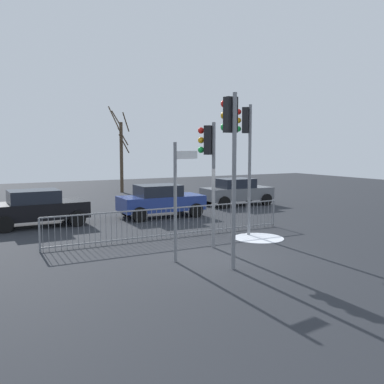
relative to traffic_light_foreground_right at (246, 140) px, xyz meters
The scene contains 11 objects.
ground_plane 4.71m from the traffic_light_foreground_right, 139.63° to the right, with size 60.00×60.00×0.00m, color #26282D.
traffic_light_foreground_right is the anchor object (origin of this frame).
traffic_light_rear_left 2.41m from the traffic_light_foreground_right, 154.37° to the right, with size 0.46×0.48×3.94m.
traffic_light_mid_left 4.38m from the traffic_light_foreground_right, 130.55° to the right, with size 0.34×0.57×4.54m.
direction_sign_post 4.59m from the traffic_light_foreground_right, 151.02° to the right, with size 0.78×0.16×3.31m.
pedestrian_guard_railing 3.88m from the traffic_light_foreground_right, 161.12° to the left, with size 9.04×0.09×1.07m.
car_black_trailing 8.73m from the traffic_light_foreground_right, 139.43° to the left, with size 3.83×1.98×1.47m.
car_blue_mid 5.92m from the traffic_light_foreground_right, 100.92° to the left, with size 3.85×2.01×1.47m.
car_grey_far 8.54m from the traffic_light_foreground_right, 57.85° to the left, with size 3.83×1.98×1.47m.
bare_tree_left 16.25m from the traffic_light_foreground_right, 86.49° to the left, with size 1.39×1.23×5.99m.
snow_patch_kerb 3.48m from the traffic_light_foreground_right, 81.30° to the right, with size 1.76×1.76×0.01m, color white.
Camera 1 is at (-6.52, -10.50, 3.18)m, focal length 40.32 mm.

